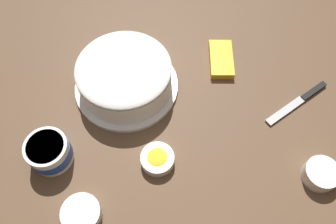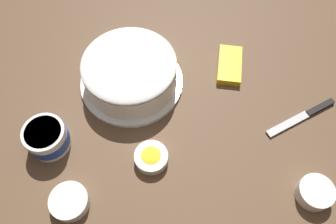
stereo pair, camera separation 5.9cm
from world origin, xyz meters
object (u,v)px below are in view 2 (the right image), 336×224
at_px(frosting_tub, 47,138).
at_px(sprinkle_bowl_yellow, 151,157).
at_px(sprinkle_bowl_blue, 69,202).
at_px(sprinkle_bowl_orange, 315,192).
at_px(frosted_cake, 130,73).
at_px(candy_box_upper, 230,65).
at_px(spreading_knife, 307,114).

relative_size(frosting_tub, sprinkle_bowl_yellow, 1.27).
bearing_deg(sprinkle_bowl_blue, sprinkle_bowl_orange, -96.56).
height_order(frosting_tub, sprinkle_bowl_orange, frosting_tub).
height_order(frosted_cake, sprinkle_bowl_blue, frosted_cake).
relative_size(frosted_cake, sprinkle_bowl_yellow, 3.44).
bearing_deg(frosted_cake, sprinkle_bowl_yellow, -173.82).
bearing_deg(candy_box_upper, spreading_knife, -121.59).
distance_m(frosted_cake, sprinkle_bowl_blue, 0.40).
xyz_separation_m(sprinkle_bowl_orange, candy_box_upper, (0.43, 0.11, -0.01)).
xyz_separation_m(sprinkle_bowl_blue, candy_box_upper, (0.36, -0.50, -0.01)).
bearing_deg(candy_box_upper, frosted_cake, 108.95).
xyz_separation_m(sprinkle_bowl_yellow, sprinkle_bowl_blue, (-0.09, 0.22, 0.00)).
distance_m(sprinkle_bowl_blue, candy_box_upper, 0.62).
xyz_separation_m(sprinkle_bowl_blue, sprinkle_bowl_orange, (-0.07, -0.62, 0.00)).
distance_m(sprinkle_bowl_blue, sprinkle_bowl_orange, 0.62).
bearing_deg(spreading_knife, frosting_tub, 88.48).
height_order(spreading_knife, candy_box_upper, candy_box_upper).
relative_size(spreading_knife, sprinkle_bowl_blue, 2.34).
bearing_deg(sprinkle_bowl_orange, spreading_knife, -16.74).
bearing_deg(frosting_tub, sprinkle_bowl_orange, -110.28).
distance_m(frosting_tub, sprinkle_bowl_blue, 0.19).
distance_m(frosted_cake, sprinkle_bowl_yellow, 0.26).
bearing_deg(candy_box_upper, frosting_tub, 124.72).
distance_m(spreading_knife, candy_box_upper, 0.27).
bearing_deg(spreading_knife, sprinkle_bowl_yellow, 98.51).
relative_size(sprinkle_bowl_yellow, candy_box_upper, 0.65).
height_order(spreading_knife, sprinkle_bowl_yellow, sprinkle_bowl_yellow).
bearing_deg(spreading_knife, candy_box_upper, 42.01).
xyz_separation_m(sprinkle_bowl_yellow, sprinkle_bowl_orange, (-0.16, -0.40, 0.00)).
height_order(sprinkle_bowl_orange, candy_box_upper, sprinkle_bowl_orange).
bearing_deg(frosting_tub, sprinkle_bowl_yellow, -108.26).
bearing_deg(frosting_tub, candy_box_upper, -71.68).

